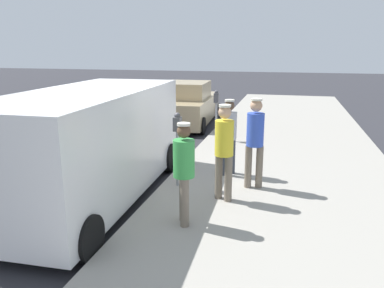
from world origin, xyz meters
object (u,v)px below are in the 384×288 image
at_px(parking_meter_far, 216,106).
at_px(pedestrian_in_gray, 229,132).
at_px(parking_meter_near, 177,137).
at_px(pedestrian_in_yellow, 224,146).
at_px(parked_sedan_ahead, 187,105).
at_px(pedestrian_in_blue, 255,137).
at_px(parked_van, 90,143).
at_px(pedestrian_in_green, 184,167).

height_order(parking_meter_far, pedestrian_in_gray, pedestrian_in_gray).
relative_size(parking_meter_near, pedestrian_in_gray, 0.90).
relative_size(parking_meter_near, pedestrian_in_yellow, 0.85).
bearing_deg(pedestrian_in_yellow, parked_sedan_ahead, 109.90).
relative_size(pedestrian_in_gray, pedestrian_in_blue, 0.93).
distance_m(parking_meter_far, parked_sedan_ahead, 3.28).
relative_size(pedestrian_in_yellow, parked_van, 0.34).
relative_size(parking_meter_far, parked_van, 0.29).
distance_m(parking_meter_near, parked_van, 1.69).
height_order(parking_meter_near, parking_meter_far, same).
relative_size(pedestrian_in_gray, parked_sedan_ahead, 0.38).
height_order(pedestrian_in_blue, pedestrian_in_yellow, pedestrian_in_blue).
bearing_deg(parking_meter_far, pedestrian_in_gray, -74.46).
xyz_separation_m(pedestrian_in_yellow, parked_van, (-2.53, -0.27, -0.03)).
height_order(parking_meter_near, pedestrian_in_gray, pedestrian_in_gray).
distance_m(parking_meter_near, parking_meter_far, 4.16).
bearing_deg(pedestrian_in_yellow, parking_meter_near, 153.67).
relative_size(pedestrian_in_gray, parked_van, 0.32).
xyz_separation_m(parking_meter_far, pedestrian_in_green, (0.59, -5.80, -0.09)).
xyz_separation_m(pedestrian_in_green, pedestrian_in_yellow, (0.44, 1.13, 0.09)).
xyz_separation_m(pedestrian_in_green, pedestrian_in_blue, (0.92, 1.92, 0.11)).
bearing_deg(parked_van, parking_meter_near, 27.53).
bearing_deg(parking_meter_near, parked_van, -152.47).
distance_m(parking_meter_far, pedestrian_in_gray, 3.30).
xyz_separation_m(pedestrian_in_green, pedestrian_in_gray, (0.30, 2.62, 0.02)).
bearing_deg(parked_sedan_ahead, parking_meter_near, -76.49).
xyz_separation_m(parking_meter_near, pedestrian_in_blue, (1.51, 0.28, 0.02)).
relative_size(pedestrian_in_blue, parked_van, 0.34).
bearing_deg(parking_meter_far, parked_van, -106.89).
distance_m(pedestrian_in_yellow, parked_sedan_ahead, 7.94).
bearing_deg(pedestrian_in_yellow, pedestrian_in_gray, 95.60).
relative_size(parking_meter_near, parked_van, 0.29).
height_order(pedestrian_in_green, parked_sedan_ahead, pedestrian_in_green).
relative_size(parking_meter_near, parking_meter_far, 1.00).
bearing_deg(pedestrian_in_gray, parking_meter_near, -132.22).
xyz_separation_m(pedestrian_in_blue, pedestrian_in_yellow, (-0.48, -0.79, -0.02)).
bearing_deg(parked_van, pedestrian_in_yellow, 6.14).
relative_size(pedestrian_in_green, parked_van, 0.31).
bearing_deg(pedestrian_in_gray, pedestrian_in_green, -96.45).
distance_m(parking_meter_near, pedestrian_in_yellow, 1.15).
bearing_deg(parked_van, parked_sedan_ahead, 91.24).
bearing_deg(parking_meter_far, pedestrian_in_green, -84.21).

